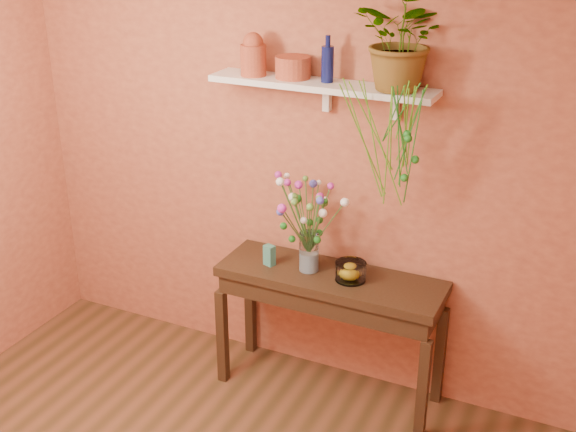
# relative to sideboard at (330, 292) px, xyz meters

# --- Properties ---
(room) EXTENTS (4.04, 4.04, 2.70)m
(room) POSITION_rel_sideboard_xyz_m (-0.18, -1.76, 0.65)
(room) COLOR brown
(room) RESTS_ON ground
(sideboard) EXTENTS (1.36, 0.44, 0.82)m
(sideboard) POSITION_rel_sideboard_xyz_m (0.00, 0.00, 0.00)
(sideboard) COLOR #332315
(sideboard) RESTS_ON ground
(wall_shelf) EXTENTS (1.30, 0.24, 0.19)m
(wall_shelf) POSITION_rel_sideboard_xyz_m (-0.12, 0.11, 1.21)
(wall_shelf) COLOR white
(wall_shelf) RESTS_ON room
(terracotta_jug) EXTENTS (0.15, 0.15, 0.24)m
(terracotta_jug) POSITION_rel_sideboard_xyz_m (-0.54, 0.09, 1.35)
(terracotta_jug) COLOR #AF4A2B
(terracotta_jug) RESTS_ON wall_shelf
(terracotta_pot) EXTENTS (0.26, 0.26, 0.12)m
(terracotta_pot) POSITION_rel_sideboard_xyz_m (-0.31, 0.13, 1.30)
(terracotta_pot) COLOR #AF4A2B
(terracotta_pot) RESTS_ON wall_shelf
(blue_bottle) EXTENTS (0.07, 0.07, 0.25)m
(blue_bottle) POSITION_rel_sideboard_xyz_m (-0.10, 0.12, 1.34)
(blue_bottle) COLOR #0C1349
(blue_bottle) RESTS_ON wall_shelf
(spider_plant) EXTENTS (0.61, 0.57, 0.54)m
(spider_plant) POSITION_rel_sideboard_xyz_m (0.33, 0.10, 1.50)
(spider_plant) COLOR #1E6D1D
(spider_plant) RESTS_ON wall_shelf
(plant_fronds) EXTENTS (0.45, 0.30, 0.70)m
(plant_fronds) POSITION_rel_sideboard_xyz_m (0.38, -0.05, 1.01)
(plant_fronds) COLOR #1E6D1D
(plant_fronds) RESTS_ON wall_shelf
(glass_vase) EXTENTS (0.12, 0.12, 0.24)m
(glass_vase) POSITION_rel_sideboard_xyz_m (-0.14, -0.00, 0.22)
(glass_vase) COLOR white
(glass_vase) RESTS_ON sideboard
(bouquet) EXTENTS (0.48, 0.49, 0.48)m
(bouquet) POSITION_rel_sideboard_xyz_m (-0.15, -0.02, 0.54)
(bouquet) COLOR #386B28
(bouquet) RESTS_ON glass_vase
(glass_bowl) EXTENTS (0.18, 0.18, 0.11)m
(glass_bowl) POSITION_rel_sideboard_xyz_m (0.13, -0.01, 0.17)
(glass_bowl) COLOR white
(glass_bowl) RESTS_ON sideboard
(lemon) EXTENTS (0.07, 0.07, 0.07)m
(lemon) POSITION_rel_sideboard_xyz_m (0.12, -0.00, 0.16)
(lemon) COLOR yellow
(lemon) RESTS_ON glass_bowl
(carton) EXTENTS (0.08, 0.06, 0.13)m
(carton) POSITION_rel_sideboard_xyz_m (-0.38, -0.04, 0.18)
(carton) COLOR #316D85
(carton) RESTS_ON sideboard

